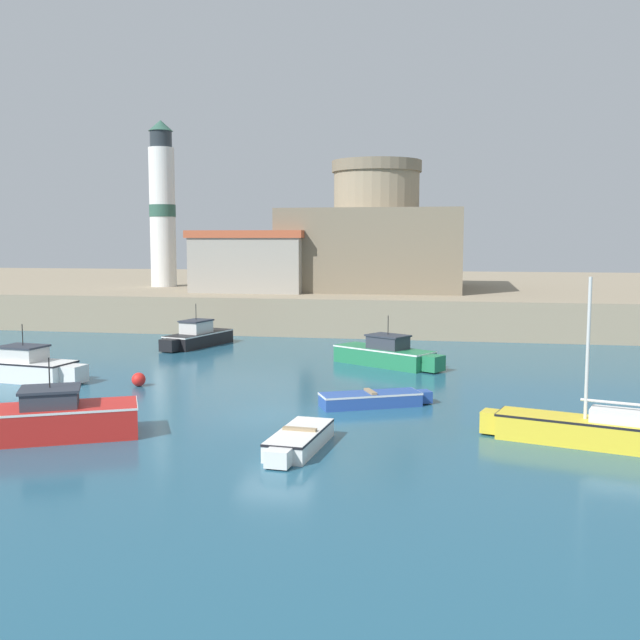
% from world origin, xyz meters
% --- Properties ---
extents(ground_plane, '(200.00, 200.00, 0.00)m').
position_xyz_m(ground_plane, '(0.00, 0.00, 0.00)').
color(ground_plane, '#235670').
extents(quay_seawall, '(120.00, 40.00, 2.32)m').
position_xyz_m(quay_seawall, '(0.00, 39.87, 1.16)').
color(quay_seawall, gray).
rests_on(quay_seawall, ground).
extents(motorboat_black_0, '(2.77, 5.41, 2.37)m').
position_xyz_m(motorboat_black_0, '(-8.24, 15.26, 0.53)').
color(motorboat_black_0, black).
rests_on(motorboat_black_0, ground).
extents(dinghy_blue_1, '(4.03, 2.51, 0.57)m').
position_xyz_m(dinghy_blue_1, '(3.01, 2.26, 0.27)').
color(dinghy_blue_1, '#284C9E').
rests_on(dinghy_blue_1, ground).
extents(sailboat_yellow_2, '(6.33, 2.85, 4.87)m').
position_xyz_m(sailboat_yellow_2, '(9.93, -1.74, 0.47)').
color(sailboat_yellow_2, yellow).
rests_on(sailboat_yellow_2, ground).
extents(motorboat_white_3, '(5.66, 2.40, 2.38)m').
position_xyz_m(motorboat_white_3, '(-12.05, 4.47, 0.55)').
color(motorboat_white_3, white).
rests_on(motorboat_white_3, ground).
extents(motorboat_green_4, '(5.42, 4.05, 2.37)m').
position_xyz_m(motorboat_green_4, '(2.67, 10.86, 0.55)').
color(motorboat_green_4, '#237A4C').
rests_on(motorboat_green_4, ground).
extents(motorboat_red_5, '(5.43, 3.61, 2.44)m').
position_xyz_m(motorboat_red_5, '(-5.93, -3.76, 0.60)').
color(motorboat_red_5, red).
rests_on(motorboat_red_5, ground).
extents(dinghy_white_6, '(1.46, 3.86, 0.61)m').
position_xyz_m(dinghy_white_6, '(1.55, -3.62, 0.29)').
color(dinghy_white_6, white).
rests_on(dinghy_white_6, ground).
extents(mooring_buoy, '(0.56, 0.56, 0.56)m').
position_xyz_m(mooring_buoy, '(-6.71, 4.11, 0.28)').
color(mooring_buoy, red).
rests_on(mooring_buoy, ground).
extents(fortress, '(12.36, 12.36, 9.12)m').
position_xyz_m(fortress, '(0.00, 30.50, 5.64)').
color(fortress, '#796C57').
rests_on(fortress, quay_seawall).
extents(lighthouse, '(1.96, 1.96, 12.32)m').
position_xyz_m(lighthouse, '(-16.00, 29.69, 8.28)').
color(lighthouse, silver).
rests_on(lighthouse, quay_seawall).
extents(harbor_shed_near_wharf, '(7.94, 4.39, 4.14)m').
position_xyz_m(harbor_shed_near_wharf, '(-8.00, 25.46, 4.41)').
color(harbor_shed_near_wharf, gray).
rests_on(harbor_shed_near_wharf, quay_seawall).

